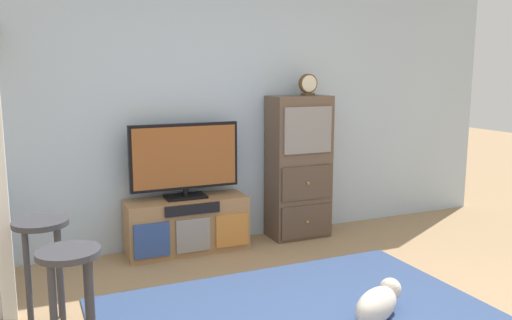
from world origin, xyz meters
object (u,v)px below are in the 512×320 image
(media_console, at_px, (187,225))
(side_cabinet, at_px, (299,167))
(dog, at_px, (378,303))
(desk_clock, at_px, (308,85))
(television, at_px, (185,159))
(bar_stool_far, at_px, (42,248))
(bar_stool_near, at_px, (70,280))

(media_console, height_order, side_cabinet, side_cabinet)
(dog, bearing_deg, desk_clock, 75.86)
(television, xyz_separation_m, dog, (0.76, -1.82, -0.73))
(side_cabinet, relative_size, bar_stool_far, 1.97)
(bar_stool_near, height_order, bar_stool_far, bar_stool_far)
(media_console, xyz_separation_m, dog, (0.76, -1.79, -0.13))
(bar_stool_near, xyz_separation_m, dog, (1.88, -0.20, -0.39))
(television, distance_m, desk_clock, 1.37)
(side_cabinet, distance_m, desk_clock, 0.80)
(dog, bearing_deg, bar_stool_near, 173.87)
(bar_stool_near, bearing_deg, desk_clock, 34.29)
(media_console, height_order, bar_stool_near, bar_stool_near)
(bar_stool_near, bearing_deg, television, 55.46)
(media_console, xyz_separation_m, desk_clock, (1.22, -0.00, 1.24))
(media_console, xyz_separation_m, side_cabinet, (1.14, 0.01, 0.44))
(desk_clock, bearing_deg, bar_stool_near, -145.71)
(media_console, distance_m, desk_clock, 1.73)
(desk_clock, xyz_separation_m, bar_stool_near, (-2.33, -1.59, -0.97))
(side_cabinet, bearing_deg, bar_stool_near, -144.53)
(desk_clock, height_order, bar_stool_far, desk_clock)
(bar_stool_far, bearing_deg, desk_clock, 22.16)
(television, distance_m, bar_stool_near, 1.99)
(side_cabinet, xyz_separation_m, bar_stool_near, (-2.25, -1.60, -0.18))
(desk_clock, xyz_separation_m, dog, (-0.45, -1.79, -1.37))
(media_console, relative_size, desk_clock, 5.26)
(desk_clock, bearing_deg, bar_stool_far, -157.84)
(dog, bearing_deg, bar_stool_far, 158.34)
(television, xyz_separation_m, bar_stool_far, (-1.23, -1.03, -0.32))
(bar_stool_near, height_order, dog, bar_stool_near)
(side_cabinet, bearing_deg, bar_stool_far, -156.86)
(media_console, relative_size, dog, 2.16)
(media_console, bearing_deg, desk_clock, -0.23)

